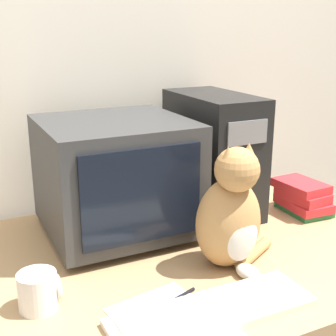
{
  "coord_description": "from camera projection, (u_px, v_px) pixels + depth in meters",
  "views": [
    {
      "loc": [
        -0.59,
        -0.65,
        1.36
      ],
      "look_at": [
        -0.03,
        0.51,
        0.97
      ],
      "focal_mm": 50.0,
      "sensor_mm": 36.0,
      "label": 1
    }
  ],
  "objects": [
    {
      "name": "wall_back",
      "position": [
        115.0,
        57.0,
        1.71
      ],
      "size": [
        7.0,
        0.05,
        2.5
      ],
      "color": "beige",
      "rests_on": "ground_plane"
    },
    {
      "name": "keyboard",
      "position": [
        213.0,
        312.0,
        1.09
      ],
      "size": [
        0.5,
        0.15,
        0.02
      ],
      "color": "silver",
      "rests_on": "desk"
    },
    {
      "name": "computer_tower",
      "position": [
        213.0,
        153.0,
        1.66
      ],
      "size": [
        0.21,
        0.41,
        0.42
      ],
      "color": "black",
      "rests_on": "desk"
    },
    {
      "name": "paper_sheet",
      "position": [
        175.0,
        325.0,
        1.05
      ],
      "size": [
        0.26,
        0.33,
        0.0
      ],
      "color": "white",
      "rests_on": "desk"
    },
    {
      "name": "mug",
      "position": [
        39.0,
        291.0,
        1.1
      ],
      "size": [
        0.1,
        0.09,
        0.09
      ],
      "color": "white",
      "rests_on": "desk"
    },
    {
      "name": "cat",
      "position": [
        231.0,
        215.0,
        1.27
      ],
      "size": [
        0.28,
        0.21,
        0.35
      ],
      "rotation": [
        0.0,
        0.0,
        0.11
      ],
      "color": "#B7844C",
      "rests_on": "desk"
    },
    {
      "name": "pen",
      "position": [
        173.0,
        300.0,
        1.14
      ],
      "size": [
        0.14,
        0.06,
        0.01
      ],
      "color": "black",
      "rests_on": "desk"
    },
    {
      "name": "book_stack",
      "position": [
        303.0,
        198.0,
        1.67
      ],
      "size": [
        0.15,
        0.2,
        0.11
      ],
      "color": "#28703D",
      "rests_on": "desk"
    },
    {
      "name": "crt_monitor",
      "position": [
        116.0,
        176.0,
        1.47
      ],
      "size": [
        0.44,
        0.44,
        0.37
      ],
      "color": "#333333",
      "rests_on": "desk"
    }
  ]
}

